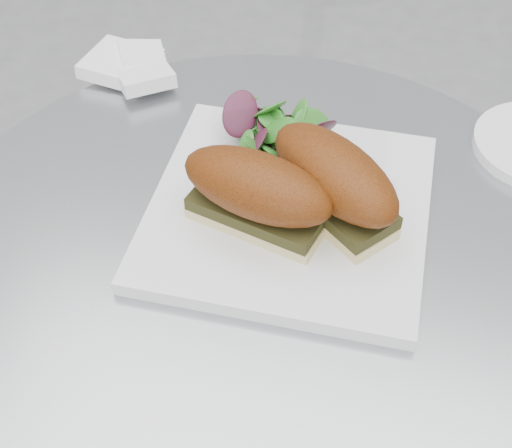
% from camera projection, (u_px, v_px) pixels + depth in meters
% --- Properties ---
extents(table, '(0.70, 0.70, 0.73)m').
position_uv_depth(table, '(258.00, 384.00, 0.88)').
color(table, '#A6A9AD').
rests_on(table, ground).
extents(plate, '(0.29, 0.29, 0.02)m').
position_uv_depth(plate, '(289.00, 209.00, 0.73)').
color(plate, white).
rests_on(plate, table).
extents(sandwich_left, '(0.17, 0.10, 0.08)m').
position_uv_depth(sandwich_left, '(257.00, 192.00, 0.68)').
color(sandwich_left, tan).
rests_on(sandwich_left, plate).
extents(sandwich_right, '(0.17, 0.16, 0.08)m').
position_uv_depth(sandwich_right, '(334.00, 180.00, 0.69)').
color(sandwich_right, tan).
rests_on(sandwich_right, plate).
extents(salad, '(0.10, 0.10, 0.05)m').
position_uv_depth(salad, '(272.00, 128.00, 0.77)').
color(salad, '#36802A').
rests_on(salad, plate).
extents(napkin, '(0.14, 0.14, 0.02)m').
position_uv_depth(napkin, '(133.00, 73.00, 0.90)').
color(napkin, white).
rests_on(napkin, table).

